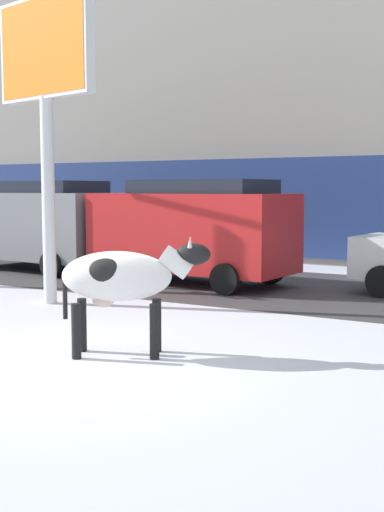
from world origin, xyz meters
name	(u,v)px	position (x,y,z in m)	size (l,w,h in m)	color
ground_plane	(82,364)	(0.00, 0.00, 0.00)	(120.00, 120.00, 0.00)	white
road_strip	(296,289)	(0.00, 7.06, 0.00)	(60.00, 5.60, 0.01)	#423F3F
cow_holstein	(121,278)	(0.18, 0.57, 1.00)	(1.86, 1.28, 1.54)	silver
billboard	(45,66)	(-3.29, 3.06, 4.31)	(2.51, 0.69, 5.56)	silver
car_grey_van	(38,223)	(-7.08, 6.82, 1.24)	(4.72, 2.37, 2.32)	slate
car_red_van	(192,228)	(-2.32, 6.63, 1.24)	(4.72, 2.37, 2.32)	red
pedestrian_by_cars	(107,229)	(-7.55, 10.36, 0.88)	(0.36, 0.24, 1.73)	#282833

